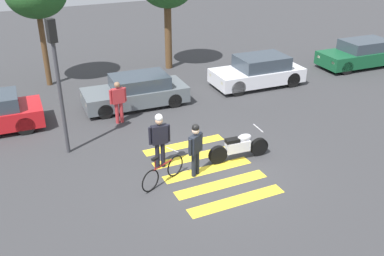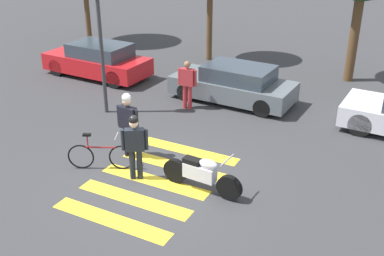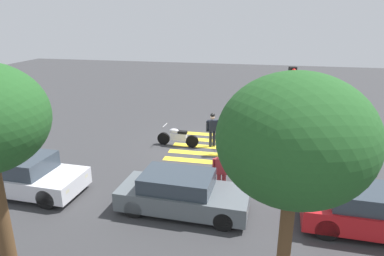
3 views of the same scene
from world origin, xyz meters
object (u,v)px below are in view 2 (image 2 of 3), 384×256
Objects in this scene: leaning_bicycle at (101,156)px; officer_by_motorcycle at (128,121)px; pedestrian_bystander at (187,82)px; car_grey_coupe at (234,84)px; officer_on_foot at (135,143)px; traffic_light_pole at (99,22)px; car_red_convertible at (98,60)px; police_motorcycle at (201,174)px.

officer_by_motorcycle is (0.26, 0.89, 0.69)m from leaning_bicycle.
pedestrian_bystander reaches higher than car_grey_coupe.
officer_on_foot is 0.40× the size of car_grey_coupe.
car_grey_coupe is 0.97× the size of traffic_light_pole.
leaning_bicycle is at bearing -51.49° from car_red_convertible.
police_motorcycle is 0.47× the size of traffic_light_pole.
leaning_bicycle is 4.66m from pedestrian_bystander.
police_motorcycle is 6.21m from traffic_light_pole.
police_motorcycle is at bearing -74.50° from car_grey_coupe.
officer_by_motorcycle reaches higher than police_motorcycle.
car_red_convertible is at bearing 128.51° from leaning_bicycle.
car_grey_coupe is (1.13, 1.32, -0.31)m from pedestrian_bystander.
officer_by_motorcycle is 1.11× the size of pedestrian_bystander.
pedestrian_bystander reaches higher than leaning_bicycle.
pedestrian_bystander is at bearing -15.24° from car_red_convertible.
police_motorcycle is 2.74m from leaning_bicycle.
pedestrian_bystander is 4.92m from car_red_convertible.
traffic_light_pole is at bearing -48.19° from car_red_convertible.
officer_by_motorcycle is at bearing -100.09° from car_grey_coupe.
car_red_convertible is (-7.43, 5.63, 0.21)m from police_motorcycle.
officer_on_foot is (-1.67, -0.26, 0.53)m from police_motorcycle.
officer_on_foot is at bearing -47.37° from officer_by_motorcycle.
officer_on_foot is 1.19m from officer_by_motorcycle.
traffic_light_pole is at bearing 150.16° from police_motorcycle.
leaning_bicycle is at bearing -54.75° from traffic_light_pole.
officer_on_foot reaches higher than leaning_bicycle.
leaning_bicycle is 0.37× the size of car_grey_coupe.
officer_by_motorcycle is 0.43× the size of car_grey_coupe.
pedestrian_bystander is (-2.70, 4.34, 0.48)m from police_motorcycle.
pedestrian_bystander is at bearing 121.85° from police_motorcycle.
pedestrian_bystander is (-0.23, 3.73, -0.13)m from officer_by_motorcycle.
leaning_bicycle is 0.87× the size of officer_by_motorcycle.
traffic_light_pole is (-2.45, 2.22, 1.90)m from officer_by_motorcycle.
police_motorcycle is 1.14× the size of officer_by_motorcycle.
car_red_convertible is 0.99× the size of traffic_light_pole.
traffic_light_pole reaches higher than car_red_convertible.
car_red_convertible reaches higher than car_grey_coupe.
officer_by_motorcycle reaches higher than officer_on_foot.
leaning_bicycle is 6.06m from car_grey_coupe.
pedestrian_bystander is 0.37× the size of traffic_light_pole.
car_red_convertible is 4.41m from traffic_light_pole.
officer_by_motorcycle reaches higher than leaning_bicycle.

